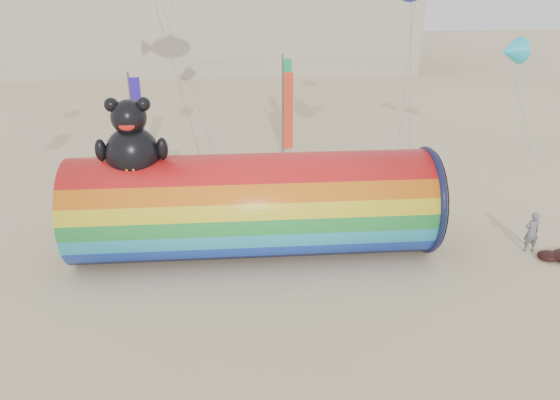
{
  "coord_description": "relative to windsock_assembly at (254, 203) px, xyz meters",
  "views": [
    {
      "loc": [
        -1.04,
        -17.14,
        10.42
      ],
      "look_at": [
        0.5,
        1.5,
        2.4
      ],
      "focal_mm": 35.0,
      "sensor_mm": 36.0,
      "label": 1
    }
  ],
  "objects": [
    {
      "name": "windsock_assembly",
      "position": [
        0.0,
        0.0,
        0.0
      ],
      "size": [
        13.77,
        4.19,
        6.35
      ],
      "color": "red",
      "rests_on": "ground"
    },
    {
      "name": "festival_banners",
      "position": [
        -0.29,
        13.34,
        0.53
      ],
      "size": [
        9.55,
        5.83,
        5.2
      ],
      "color": "#59595E",
      "rests_on": "ground"
    },
    {
      "name": "kite_handler",
      "position": [
        10.86,
        -0.84,
        -1.27
      ],
      "size": [
        0.62,
        0.42,
        1.67
      ],
      "primitive_type": "imported",
      "rotation": [
        0.0,
        0.0,
        3.18
      ],
      "color": "slate",
      "rests_on": "ground"
    },
    {
      "name": "ground",
      "position": [
        0.47,
        -1.99,
        -2.11
      ],
      "size": [
        160.0,
        160.0,
        0.0
      ],
      "primitive_type": "plane",
      "color": "#CCB58C",
      "rests_on": "ground"
    }
  ]
}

